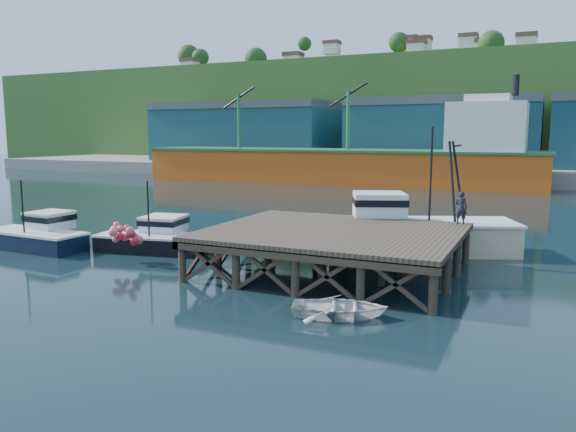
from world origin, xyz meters
The scene contains 12 objects.
ground centered at (0.00, 0.00, 0.00)m, with size 300.00×300.00×0.00m, color black.
wharf centered at (5.50, -0.19, 1.94)m, with size 12.00×10.00×2.62m.
far_quay centered at (0.00, 70.00, 1.00)m, with size 160.00×40.00×2.00m, color gray.
warehouse_left centered at (-35.00, 65.00, 6.50)m, with size 32.00×16.00×9.00m, color #1A4856.
warehouse_mid centered at (0.00, 65.00, 6.50)m, with size 28.00×16.00×9.00m, color #1A4856.
cargo_ship centered at (-8.46, 48.00, 3.31)m, with size 55.50×10.00×13.75m.
hillside centered at (0.00, 100.00, 11.00)m, with size 220.00×50.00×22.00m, color #2D511E.
boat_navy centered at (-12.48, -1.93, 0.83)m, with size 6.71×3.65×4.14m.
boat_black centered at (-5.67, 0.54, 0.77)m, with size 7.09×5.89×4.17m.
trawler centered at (8.19, 6.50, 1.48)m, with size 11.35×7.56×7.17m.
dinghy centered at (8.10, -6.47, 0.37)m, with size 2.57×3.60×0.75m, color silver.
dockworker centered at (10.90, 4.40, 2.98)m, with size 0.62×0.41×1.71m, color black.
Camera 1 is at (14.76, -25.62, 6.80)m, focal length 35.00 mm.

